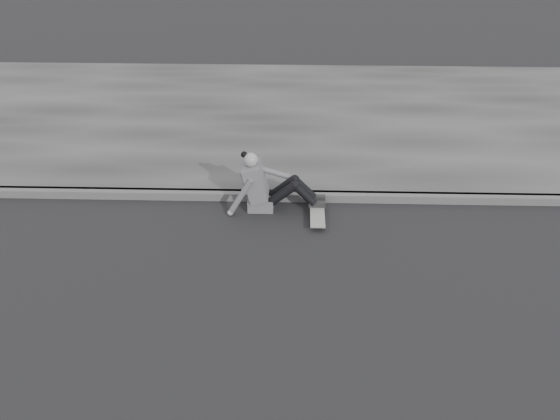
% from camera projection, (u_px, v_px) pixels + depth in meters
% --- Properties ---
extents(ground, '(80.00, 80.00, 0.00)m').
position_uv_depth(ground, '(437.00, 318.00, 6.87)').
color(ground, black).
rests_on(ground, ground).
extents(curb, '(24.00, 0.16, 0.12)m').
position_uv_depth(curb, '(404.00, 198.00, 9.06)').
color(curb, '#505050').
rests_on(curb, ground).
extents(sidewalk, '(24.00, 6.00, 0.12)m').
position_uv_depth(sidewalk, '(381.00, 118.00, 11.65)').
color(sidewalk, '#383838').
rests_on(sidewalk, ground).
extents(skateboard, '(0.20, 0.78, 0.09)m').
position_uv_depth(skateboard, '(317.00, 213.00, 8.66)').
color(skateboard, gray).
rests_on(skateboard, ground).
extents(seated_woman, '(1.38, 0.46, 0.88)m').
position_uv_depth(seated_woman, '(265.00, 186.00, 8.74)').
color(seated_woman, '#58585A').
rests_on(seated_woman, ground).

